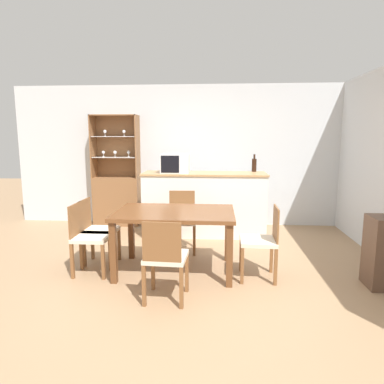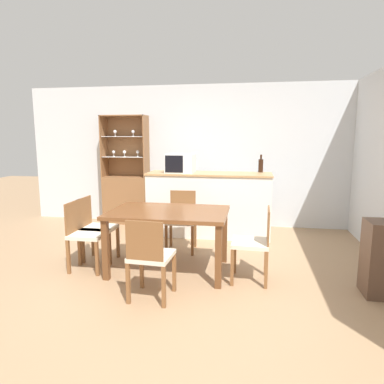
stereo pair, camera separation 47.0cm
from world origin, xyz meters
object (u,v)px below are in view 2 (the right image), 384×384
(dining_chair_side_left_far, at_px, (96,228))
(dining_chair_side_right_near, at_px, (254,243))
(microwave, at_px, (180,163))
(dining_table, at_px, (169,218))
(dining_chair_head_near, at_px, (150,257))
(display_cabinet, at_px, (127,192))
(wine_bottle, at_px, (261,165))
(dining_chair_side_left_near, at_px, (86,234))
(dining_chair_head_far, at_px, (182,220))

(dining_chair_side_left_far, height_order, dining_chair_side_right_near, same)
(microwave, bearing_deg, dining_table, -83.28)
(dining_chair_head_near, bearing_deg, dining_chair_side_right_near, 34.88)
(display_cabinet, height_order, dining_chair_side_left_far, display_cabinet)
(display_cabinet, bearing_deg, microwave, -25.90)
(dining_table, height_order, wine_bottle, wine_bottle)
(dining_chair_side_left_far, distance_m, microwave, 1.84)
(dining_chair_side_left_far, distance_m, dining_chair_side_right_near, 2.05)
(dining_chair_head_near, bearing_deg, microwave, 97.49)
(dining_table, bearing_deg, dining_chair_side_left_near, -172.27)
(display_cabinet, bearing_deg, dining_chair_side_left_near, -81.75)
(dining_chair_head_near, xyz_separation_m, dining_chair_side_left_near, (-1.02, 0.64, 0.00))
(dining_chair_head_near, distance_m, microwave, 2.49)
(microwave, bearing_deg, dining_chair_head_near, -85.52)
(dining_chair_head_near, xyz_separation_m, dining_chair_side_right_near, (1.02, 0.63, 0.00))
(dining_chair_side_left_far, xyz_separation_m, dining_chair_head_near, (1.02, -0.91, 0.00))
(dining_table, height_order, dining_chair_head_far, dining_chair_head_far)
(dining_chair_head_far, relative_size, wine_bottle, 2.90)
(dining_chair_side_right_near, bearing_deg, dining_table, 83.76)
(dining_chair_head_far, distance_m, dining_chair_side_right_near, 1.37)
(microwave, bearing_deg, dining_chair_side_left_near, -115.57)
(dining_chair_head_near, height_order, microwave, microwave)
(dining_chair_side_left_near, bearing_deg, dining_chair_side_left_far, 179.77)
(dining_table, distance_m, dining_chair_side_left_far, 1.05)
(display_cabinet, relative_size, dining_chair_side_left_near, 2.37)
(dining_chair_head_near, distance_m, dining_chair_side_right_near, 1.20)
(display_cabinet, bearing_deg, dining_chair_head_far, -45.81)
(display_cabinet, distance_m, dining_chair_side_left_near, 2.33)
(wine_bottle, bearing_deg, dining_chair_side_right_near, -92.87)
(display_cabinet, xyz_separation_m, wine_bottle, (2.47, -0.30, 0.56))
(microwave, height_order, wine_bottle, microwave)
(dining_chair_head_near, distance_m, wine_bottle, 2.95)
(dining_chair_side_right_near, bearing_deg, display_cabinet, 47.39)
(display_cabinet, bearing_deg, dining_chair_side_right_near, -44.15)
(dining_chair_side_left_far, bearing_deg, dining_chair_head_near, 48.86)
(dining_chair_side_left_far, xyz_separation_m, wine_bottle, (2.13, 1.72, 0.71))
(dining_table, relative_size, dining_chair_side_left_far, 1.66)
(display_cabinet, bearing_deg, dining_table, -57.98)
(wine_bottle, bearing_deg, dining_table, -120.97)
(dining_chair_side_left_far, height_order, dining_chair_head_far, same)
(display_cabinet, relative_size, wine_bottle, 6.87)
(dining_chair_side_right_near, height_order, wine_bottle, wine_bottle)
(dining_chair_side_left_near, bearing_deg, dining_chair_head_far, 131.68)
(dining_table, xyz_separation_m, wine_bottle, (1.12, 1.86, 0.50))
(dining_table, bearing_deg, microwave, 96.72)
(display_cabinet, relative_size, dining_chair_head_near, 2.37)
(wine_bottle, bearing_deg, dining_chair_side_left_far, -141.08)
(dining_chair_head_far, relative_size, dining_chair_side_right_near, 1.00)
(dining_chair_side_left_far, relative_size, dining_chair_head_near, 1.00)
(dining_chair_side_left_far, relative_size, wine_bottle, 2.90)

